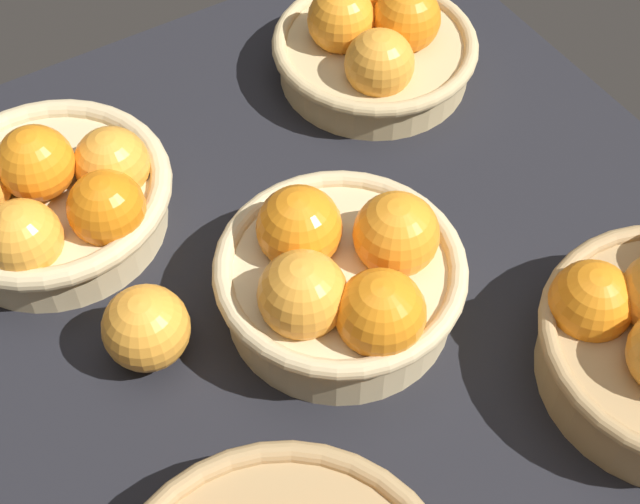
{
  "coord_description": "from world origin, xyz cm",
  "views": [
    {
      "loc": [
        -39.76,
        28.47,
        71.03
      ],
      "look_at": [
        2.32,
        2.61,
        7.0
      ],
      "focal_mm": 52.61,
      "sensor_mm": 36.0,
      "label": 1
    }
  ],
  "objects_px": {
    "basket_far_right": "(51,197)",
    "basket_near_right": "(375,43)",
    "basket_center": "(341,277)",
    "loose_orange_front_gap": "(146,328)"
  },
  "relations": [
    {
      "from": "basket_near_right",
      "to": "loose_orange_front_gap",
      "type": "xyz_separation_m",
      "value": [
        -0.19,
        0.35,
        -0.0
      ]
    },
    {
      "from": "basket_near_right",
      "to": "basket_far_right",
      "type": "relative_size",
      "value": 0.96
    },
    {
      "from": "basket_near_right",
      "to": "loose_orange_front_gap",
      "type": "relative_size",
      "value": 2.96
    },
    {
      "from": "basket_far_right",
      "to": "loose_orange_front_gap",
      "type": "bearing_deg",
      "value": -175.08
    },
    {
      "from": "basket_near_right",
      "to": "basket_far_right",
      "type": "bearing_deg",
      "value": 94.37
    },
    {
      "from": "basket_near_right",
      "to": "basket_far_right",
      "type": "distance_m",
      "value": 0.37
    },
    {
      "from": "basket_near_right",
      "to": "loose_orange_front_gap",
      "type": "height_order",
      "value": "basket_near_right"
    },
    {
      "from": "basket_near_right",
      "to": "basket_center",
      "type": "relative_size",
      "value": 1.01
    },
    {
      "from": "basket_center",
      "to": "loose_orange_front_gap",
      "type": "relative_size",
      "value": 2.93
    },
    {
      "from": "basket_far_right",
      "to": "basket_near_right",
      "type": "bearing_deg",
      "value": -85.63
    }
  ]
}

